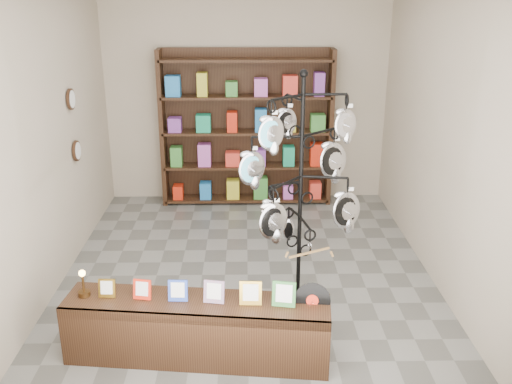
# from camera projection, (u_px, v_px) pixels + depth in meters

# --- Properties ---
(ground) EXTENTS (5.00, 5.00, 0.00)m
(ground) POSITION_uv_depth(u_px,v_px,m) (248.00, 275.00, 6.28)
(ground) COLOR slate
(ground) RESTS_ON ground
(room_envelope) EXTENTS (5.00, 5.00, 5.00)m
(room_envelope) POSITION_uv_depth(u_px,v_px,m) (247.00, 109.00, 5.65)
(room_envelope) COLOR #B6A692
(room_envelope) RESTS_ON ground
(display_tree) EXTENTS (1.26, 1.26, 2.32)m
(display_tree) POSITION_uv_depth(u_px,v_px,m) (301.00, 177.00, 5.24)
(display_tree) COLOR black
(display_tree) RESTS_ON ground
(front_shelf) EXTENTS (2.25, 0.70, 0.78)m
(front_shelf) POSITION_uv_depth(u_px,v_px,m) (198.00, 329.00, 4.80)
(front_shelf) COLOR black
(front_shelf) RESTS_ON ground
(back_shelving) EXTENTS (2.42, 0.36, 2.20)m
(back_shelving) POSITION_uv_depth(u_px,v_px,m) (246.00, 133.00, 8.08)
(back_shelving) COLOR black
(back_shelving) RESTS_ON ground
(wall_clocks) EXTENTS (0.03, 0.24, 0.84)m
(wall_clocks) POSITION_uv_depth(u_px,v_px,m) (74.00, 125.00, 6.48)
(wall_clocks) COLOR black
(wall_clocks) RESTS_ON ground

